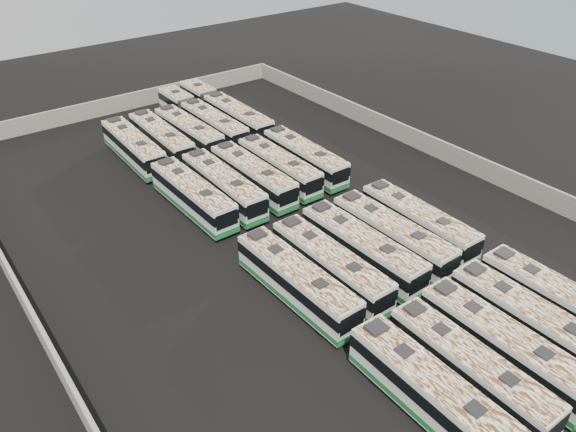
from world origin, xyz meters
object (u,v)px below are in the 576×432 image
at_px(bus_midback_left, 223,186).
at_px(bus_back_right, 201,117).
at_px(bus_back_far_right, 224,110).
at_px(bus_back_center, 189,132).
at_px(bus_midfront_left, 330,266).
at_px(bus_midback_center, 253,176).
at_px(bus_front_center, 502,345).
at_px(bus_back_far_left, 133,147).
at_px(bus_back_left, 161,139).
at_px(bus_midfront_far_left, 297,281).
at_px(bus_midfront_right, 392,236).
at_px(bus_midback_far_left, 193,195).
at_px(bus_midfront_center, 362,249).
at_px(bus_front_far_left, 434,396).
at_px(bus_front_left, 470,369).
at_px(bus_midfront_far_right, 418,222).
at_px(bus_front_right, 532,323).
at_px(bus_midback_far_right, 305,157).
at_px(bus_front_far_right, 560,303).
at_px(bus_midback_right, 279,167).

distance_m(bus_midback_left, bus_back_right, 17.95).
bearing_deg(bus_back_far_right, bus_back_center, -154.03).
xyz_separation_m(bus_midfront_left, bus_midback_center, (3.40, 15.90, 0.00)).
bearing_deg(bus_midback_left, bus_back_far_right, 59.06).
bearing_deg(bus_front_center, bus_back_far_left, 99.10).
height_order(bus_midback_center, bus_back_left, bus_back_left).
relative_size(bus_midfront_far_left, bus_midfront_right, 1.00).
bearing_deg(bus_midback_far_left, bus_midfront_far_left, -90.64).
bearing_deg(bus_midback_left, bus_midback_far_left, 178.21).
height_order(bus_midfront_far_left, bus_midfront_left, bus_midfront_far_left).
distance_m(bus_midfront_center, bus_midback_left, 16.18).
relative_size(bus_back_far_left, bus_back_far_right, 0.64).
distance_m(bus_front_far_left, bus_back_far_left, 42.68).
bearing_deg(bus_midfront_right, bus_midfront_center, 176.04).
bearing_deg(bus_back_far_right, bus_front_left, -101.99).
xyz_separation_m(bus_midfront_right, bus_midfront_far_right, (3.43, 0.17, -0.04)).
height_order(bus_midfront_left, bus_back_far_right, bus_back_far_right).
bearing_deg(bus_back_right, bus_midfront_right, -90.08).
distance_m(bus_midfront_left, bus_midfront_right, 6.80).
height_order(bus_front_left, bus_back_far_right, bus_back_far_right).
distance_m(bus_back_center, bus_back_far_right, 7.53).
xyz_separation_m(bus_midfront_right, bus_back_left, (-6.77, 29.54, -0.00)).
distance_m(bus_front_far_left, bus_back_right, 46.93).
xyz_separation_m(bus_front_center, bus_back_far_right, (6.87, 45.86, 0.03)).
xyz_separation_m(bus_front_right, bus_midback_far_right, (3.40, 29.27, -0.03)).
bearing_deg(bus_midfront_far_left, bus_back_right, 71.62).
bearing_deg(bus_front_center, bus_front_left, 179.55).
relative_size(bus_front_far_left, bus_front_left, 1.04).
relative_size(bus_front_far_right, bus_midfront_far_right, 1.00).
relative_size(bus_midback_right, bus_back_far_left, 0.96).
bearing_deg(bus_back_far_left, bus_front_left, -84.00).
distance_m(bus_midback_right, bus_back_left, 15.04).
distance_m(bus_front_far_left, bus_front_left, 3.42).
xyz_separation_m(bus_front_right, bus_back_left, (-6.73, 42.71, 0.00)).
relative_size(bus_front_center, bus_midfront_far_left, 0.99).
relative_size(bus_front_center, bus_midback_far_right, 1.01).
relative_size(bus_midback_left, bus_back_far_right, 0.64).
bearing_deg(bus_midfront_far_left, bus_back_far_right, 66.38).
relative_size(bus_midfront_far_right, bus_back_left, 0.98).
relative_size(bus_front_center, bus_midback_right, 1.03).
relative_size(bus_front_center, bus_front_far_right, 1.01).
bearing_deg(bus_back_left, bus_front_far_right, -75.38).
distance_m(bus_front_center, bus_back_left, 42.89).
bearing_deg(bus_front_center, bus_front_right, 0.80).
relative_size(bus_midfront_center, bus_midfront_far_right, 1.03).
bearing_deg(bus_midback_right, bus_midback_far_left, 179.88).
height_order(bus_midfront_left, bus_back_far_left, bus_back_far_left).
distance_m(bus_front_far_left, bus_midfront_left, 13.72).
height_order(bus_midfront_left, bus_midback_center, bus_midback_center).
relative_size(bus_front_far_right, bus_midfront_far_left, 0.98).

